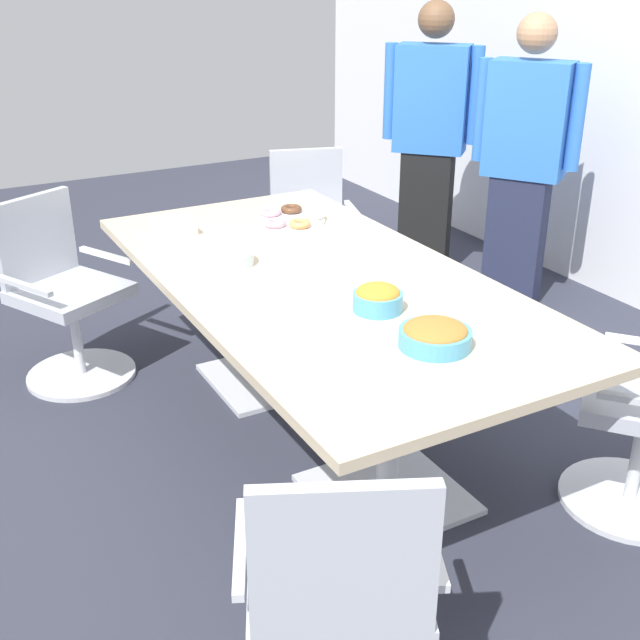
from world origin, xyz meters
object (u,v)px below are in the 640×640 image
Objects in this scene: plate_stack at (227,258)px; snack_bowl_pretzels at (435,335)px; person_standing_0 at (430,139)px; conference_table at (320,304)px; office_chair_0 at (337,609)px; donut_platter at (290,218)px; office_chair_3 at (65,301)px; person_standing_1 at (523,163)px; snack_bowl_chips_orange at (378,298)px; napkin_pile at (172,226)px; office_chair_2 at (311,238)px.

snack_bowl_pretzels is at bearing 16.10° from plate_stack.
snack_bowl_pretzels is at bearing 101.36° from person_standing_0.
conference_table is 1.51m from office_chair_0.
plate_stack is at bearing -51.27° from donut_platter.
donut_platter is at bearing 133.94° from office_chair_3.
donut_platter is at bearing 162.75° from conference_table.
person_standing_1 is at bearing 147.28° from person_standing_0.
snack_bowl_chips_orange is at bearing 92.89° from office_chair_3.
office_chair_3 is at bearing -142.06° from conference_table.
plate_stack is 1.23× the size of napkin_pile.
snack_bowl_pretzels is 1.33× the size of napkin_pile.
office_chair_0 is 2.55× the size of donut_platter.
donut_platter is (0.71, -1.35, -0.13)m from person_standing_0.
office_chair_2 and office_chair_3 have the same top height.
conference_table is 2.64× the size of office_chair_3.
person_standing_1 is at bearing 144.36° from office_chair_3.
napkin_pile is at bearing -157.53° from conference_table.
office_chair_3 is (-2.42, -0.16, 0.00)m from office_chair_0.
person_standing_1 is 2.06m from napkin_pile.
plate_stack is at bearing 98.87° from office_chair_3.
plate_stack is at bearing -137.78° from conference_table.
donut_platter is at bearing 169.81° from snack_bowl_chips_orange.
person_standing_0 reaches higher than plate_stack.
office_chair_3 is at bearing -154.71° from snack_bowl_pretzels.
person_standing_1 is at bearing 86.35° from napkin_pile.
office_chair_3 is (-1.08, -0.84, -0.22)m from conference_table.
person_standing_0 is (-1.42, 1.57, 0.27)m from conference_table.
person_standing_0 is at bearing 120.96° from plate_stack.
person_standing_0 reaches higher than donut_platter.
office_chair_0 is 0.99m from snack_bowl_pretzels.
person_standing_1 is at bearing 123.43° from snack_bowl_chips_orange.
office_chair_2 is at bearing 159.50° from snack_bowl_chips_orange.
office_chair_3 is at bearing -108.87° from donut_platter.
person_standing_0 reaches higher than conference_table.
office_chair_0 reaches higher than donut_platter.
snack_bowl_pretzels is (2.10, -0.65, 0.39)m from office_chair_2.
conference_table is 1.39m from office_chair_3.
person_standing_0 is (-0.34, 2.41, 0.49)m from office_chair_3.
office_chair_0 is 3.59m from person_standing_0.
person_standing_1 reaches higher than napkin_pile.
office_chair_0 is 1.73m from plate_stack.
snack_bowl_pretzels is at bearing 1.00° from snack_bowl_chips_orange.
office_chair_3 is 3.97× the size of plate_stack.
donut_platter is at bearing 71.06° from office_chair_2.
office_chair_0 and office_chair_2 have the same top height.
person_standing_1 is at bearing 65.65° from office_chair_0.
conference_table is at bearing 42.22° from plate_stack.
person_standing_0 is at bearing 139.79° from snack_bowl_chips_orange.
person_standing_0 is 2.40m from snack_bowl_chips_orange.
office_chair_3 is 2.07m from snack_bowl_pretzels.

